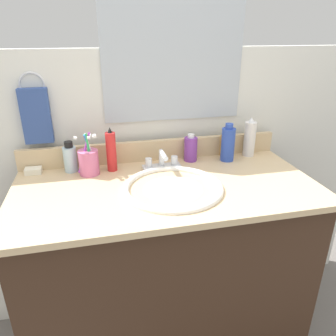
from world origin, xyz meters
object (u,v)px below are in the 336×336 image
at_px(bottle_gel_clear, 70,158).
at_px(bottle_lotion_white, 250,138).
at_px(bottle_shampoo_blue, 228,144).
at_px(bottle_cream_purple, 191,149).
at_px(soap_bar, 33,171).
at_px(cup_pink, 89,161).
at_px(hand_towel, 36,116).
at_px(bottle_oil_amber, 224,144).
at_px(faucet, 162,162).
at_px(bottle_spray_red, 111,151).

bearing_deg(bottle_gel_clear, bottle_lotion_white, 0.31).
bearing_deg(bottle_shampoo_blue, bottle_cream_purple, 167.94).
relative_size(bottle_lotion_white, soap_bar, 2.81).
height_order(cup_pink, soap_bar, cup_pink).
bearing_deg(hand_towel, bottle_oil_amber, -2.99).
distance_m(bottle_cream_purple, bottle_gel_clear, 0.51).
relative_size(faucet, bottle_cream_purple, 1.32).
distance_m(hand_towel, bottle_cream_purple, 0.65).
xyz_separation_m(bottle_cream_purple, bottle_oil_amber, (0.17, 0.03, -0.00)).
bearing_deg(bottle_cream_purple, bottle_oil_amber, 8.80).
xyz_separation_m(bottle_shampoo_blue, soap_bar, (-0.82, 0.04, -0.06)).
relative_size(faucet, bottle_gel_clear, 1.25).
xyz_separation_m(bottle_cream_purple, bottle_lotion_white, (0.28, 0.00, 0.03)).
bearing_deg(cup_pink, soap_bar, 165.72).
bearing_deg(bottle_spray_red, bottle_shampoo_blue, -0.30).
xyz_separation_m(bottle_lotion_white, bottle_gel_clear, (-0.79, -0.00, -0.03)).
height_order(faucet, bottle_gel_clear, bottle_gel_clear).
relative_size(bottle_cream_purple, bottle_shampoo_blue, 0.72).
relative_size(bottle_spray_red, soap_bar, 2.87).
bearing_deg(bottle_spray_red, faucet, -8.30).
bearing_deg(hand_towel, cup_pink, -32.10).
relative_size(bottle_gel_clear, soap_bar, 2.00).
bearing_deg(cup_pink, bottle_lotion_white, 4.12).
distance_m(bottle_lotion_white, bottle_oil_amber, 0.12).
distance_m(bottle_cream_purple, soap_bar, 0.66).
relative_size(bottle_spray_red, cup_pink, 1.05).
height_order(hand_towel, bottle_shampoo_blue, hand_towel).
distance_m(bottle_lotion_white, cup_pink, 0.72).
distance_m(bottle_gel_clear, bottle_shampoo_blue, 0.67).
relative_size(faucet, bottle_oil_amber, 1.33).
xyz_separation_m(bottle_spray_red, bottle_gel_clear, (-0.17, 0.03, -0.03)).
height_order(faucet, soap_bar, faucet).
height_order(hand_towel, bottle_lotion_white, hand_towel).
height_order(faucet, bottle_spray_red, bottle_spray_red).
height_order(faucet, cup_pink, cup_pink).
relative_size(hand_towel, bottle_gel_clear, 1.72).
distance_m(bottle_gel_clear, bottle_oil_amber, 0.68).
distance_m(bottle_shampoo_blue, cup_pink, 0.60).
distance_m(bottle_oil_amber, cup_pink, 0.61).
distance_m(hand_towel, bottle_lotion_white, 0.92).
distance_m(faucet, soap_bar, 0.52).
relative_size(faucet, bottle_spray_red, 0.87).
bearing_deg(cup_pink, bottle_oil_amber, 7.22).
height_order(bottle_cream_purple, bottle_shampoo_blue, bottle_shampoo_blue).
bearing_deg(bottle_oil_amber, faucet, -164.37).
distance_m(faucet, bottle_oil_amber, 0.32).
bearing_deg(hand_towel, bottle_gel_clear, -31.70).
bearing_deg(soap_bar, bottle_spray_red, -6.80).
xyz_separation_m(faucet, bottle_gel_clear, (-0.37, 0.06, 0.03)).
relative_size(bottle_oil_amber, cup_pink, 0.69).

